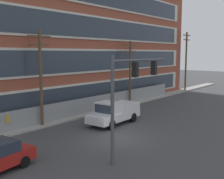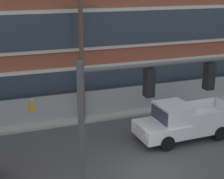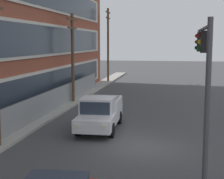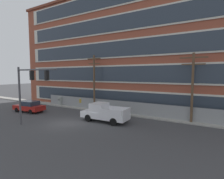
{
  "view_description": "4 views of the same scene",
  "coord_description": "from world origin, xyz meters",
  "views": [
    {
      "loc": [
        -15.57,
        -11.98,
        6.15
      ],
      "look_at": [
        2.96,
        2.82,
        3.04
      ],
      "focal_mm": 45.0,
      "sensor_mm": 36.0,
      "label": 1
    },
    {
      "loc": [
        -6.2,
        -11.8,
        8.2
      ],
      "look_at": [
        -1.01,
        2.61,
        3.25
      ],
      "focal_mm": 55.0,
      "sensor_mm": 36.0,
      "label": 2
    },
    {
      "loc": [
        -16.28,
        -1.48,
        5.14
      ],
      "look_at": [
        1.12,
        1.68,
        2.7
      ],
      "focal_mm": 55.0,
      "sensor_mm": 36.0,
      "label": 3
    },
    {
      "loc": [
        13.72,
        -13.23,
        5.27
      ],
      "look_at": [
        2.56,
        5.37,
        3.38
      ],
      "focal_mm": 28.0,
      "sensor_mm": 36.0,
      "label": 4
    }
  ],
  "objects": [
    {
      "name": "chain_link_fence",
      "position": [
        4.9,
        7.22,
        0.89
      ],
      "size": [
        31.91,
        0.06,
        1.75
      ],
      "color": "gray",
      "rests_on": "ground"
    },
    {
      "name": "utility_pole_far_east",
      "position": [
        27.12,
        6.93,
        5.18
      ],
      "size": [
        2.49,
        0.26,
        9.4
      ],
      "color": "brown",
      "rests_on": "ground"
    },
    {
      "name": "utility_pole_midblock",
      "position": [
        11.55,
        6.94,
        4.23
      ],
      "size": [
        2.72,
        0.26,
        7.52
      ],
      "color": "brown",
      "rests_on": "ground"
    },
    {
      "name": "ground_plane",
      "position": [
        0.0,
        0.0,
        0.0
      ],
      "size": [
        160.0,
        160.0,
        0.0
      ],
      "primitive_type": "plane",
      "color": "#424244"
    },
    {
      "name": "traffic_signal_mast",
      "position": [
        -2.21,
        -2.67,
        4.28
      ],
      "size": [
        5.77,
        0.43,
        6.01
      ],
      "color": "#4C4C51",
      "rests_on": "ground"
    },
    {
      "name": "pickup_truck_white",
      "position": [
        3.06,
        2.77,
        0.96
      ],
      "size": [
        5.48,
        2.24,
        2.03
      ],
      "color": "silver",
      "rests_on": "ground"
    },
    {
      "name": "sidewalk_building_side",
      "position": [
        0.0,
        7.23,
        0.08
      ],
      "size": [
        80.0,
        1.65,
        0.16
      ],
      "primitive_type": "cube",
      "color": "#9E9B93",
      "rests_on": "ground"
    }
  ]
}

